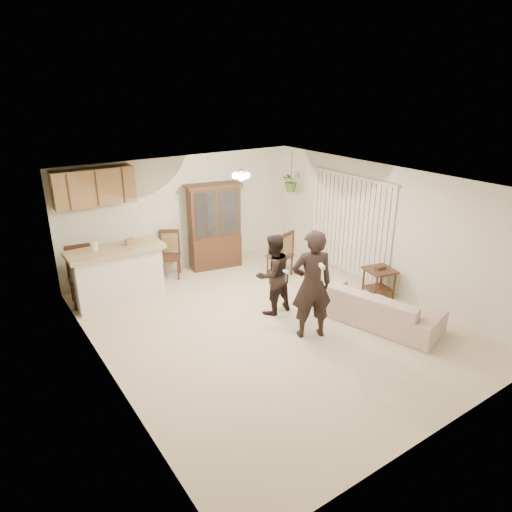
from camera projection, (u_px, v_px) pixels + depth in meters
floor at (270, 324)px, 7.95m from camera, size 6.50×6.50×0.00m
ceiling at (272, 182)px, 7.06m from camera, size 5.50×6.50×0.02m
wall_back at (184, 213)px, 10.02m from camera, size 5.50×0.02×2.50m
wall_front at (444, 346)px, 4.99m from camera, size 5.50×0.02×2.50m
wall_left at (103, 299)px, 6.07m from camera, size 0.02×6.50×2.50m
wall_right at (384, 229)px, 8.95m from camera, size 0.02×6.50×2.50m
breakfast_bar at (118, 277)px, 8.62m from camera, size 1.60×0.55×1.00m
bar_top at (115, 250)px, 8.42m from camera, size 1.75×0.70×0.08m
upper_cabinets at (94, 187)px, 8.58m from camera, size 1.50×0.34×0.70m
vertical_blinds at (349, 226)px, 9.67m from camera, size 0.06×2.30×2.10m
ceiling_fixture at (241, 175)px, 8.12m from camera, size 0.36×0.36×0.20m
hanging_plant at (291, 181)px, 10.35m from camera, size 0.43×0.37×0.48m
plant_cord at (292, 166)px, 10.23m from camera, size 0.01×0.01×0.65m
sofa at (378, 304)px, 7.88m from camera, size 1.21×2.00×0.73m
adult at (312, 286)px, 7.30m from camera, size 0.77×0.66×1.80m
child at (273, 278)px, 8.15m from camera, size 0.69×0.56×1.35m
china_hutch at (215, 227)px, 10.13m from camera, size 1.27×0.68×1.90m
side_table at (379, 282)px, 8.89m from camera, size 0.63×0.63×0.64m
chair_bar at (84, 288)px, 8.60m from camera, size 0.55×0.55×1.12m
chair_hutch_left at (170, 264)px, 9.80m from camera, size 0.61×0.61×1.01m
chair_hutch_right at (280, 263)px, 9.86m from camera, size 0.57×0.57×1.03m
controller_adult at (322, 266)px, 6.73m from camera, size 0.11×0.17×0.05m
controller_child at (286, 272)px, 7.81m from camera, size 0.05×0.13×0.04m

